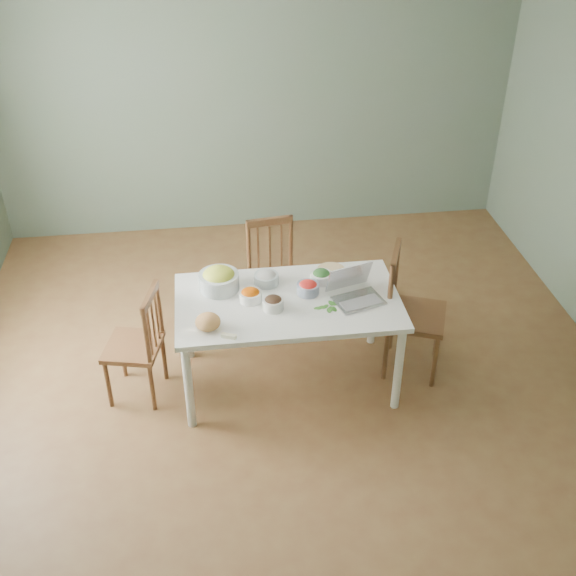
{
  "coord_description": "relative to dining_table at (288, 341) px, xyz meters",
  "views": [
    {
      "loc": [
        -0.54,
        -4.08,
        3.58
      ],
      "look_at": [
        -0.01,
        -0.01,
        0.84
      ],
      "focal_mm": 44.28,
      "sensor_mm": 36.0,
      "label": 1
    }
  ],
  "objects": [
    {
      "name": "chair_right",
      "position": [
        0.96,
        0.04,
        0.13
      ],
      "size": [
        0.56,
        0.57,
        1.01
      ],
      "primitive_type": null,
      "rotation": [
        0.0,
        0.0,
        1.2
      ],
      "color": "#4C331B",
      "rests_on": "floor"
    },
    {
      "name": "chair_left",
      "position": [
        -1.11,
        0.01,
        0.08
      ],
      "size": [
        0.46,
        0.47,
        0.89
      ],
      "primitive_type": null,
      "rotation": [
        0.0,
        0.0,
        -1.81
      ],
      "color": "#4C331B",
      "rests_on": "floor"
    },
    {
      "name": "bowl_broccoli",
      "position": [
        0.27,
        0.2,
        0.42
      ],
      "size": [
        0.17,
        0.17,
        0.1
      ],
      "primitive_type": null,
      "rotation": [
        0.0,
        0.0,
        -0.06
      ],
      "color": "#1F441A",
      "rests_on": "dining_table"
    },
    {
      "name": "flatbread",
      "position": [
        0.37,
        0.33,
        0.38
      ],
      "size": [
        0.24,
        0.24,
        0.02
      ],
      "primitive_type": "cylinder",
      "rotation": [
        0.0,
        0.0,
        0.18
      ],
      "color": "tan",
      "rests_on": "dining_table"
    },
    {
      "name": "wall_back",
      "position": [
        0.01,
        2.51,
        0.98
      ],
      "size": [
        5.0,
        0.0,
        2.7
      ],
      "primitive_type": "cube",
      "color": "#566A52",
      "rests_on": "ground"
    },
    {
      "name": "bread_boule",
      "position": [
        -0.57,
        -0.26,
        0.43
      ],
      "size": [
        0.19,
        0.19,
        0.11
      ],
      "primitive_type": "ellipsoid",
      "rotation": [
        0.0,
        0.0,
        0.11
      ],
      "color": "#B5824E",
      "rests_on": "dining_table"
    },
    {
      "name": "bowl_carrot",
      "position": [
        -0.26,
        0.03,
        0.42
      ],
      "size": [
        0.2,
        0.2,
        0.09
      ],
      "primitive_type": null,
      "rotation": [
        0.0,
        0.0,
        0.26
      ],
      "color": "#CC6101",
      "rests_on": "dining_table"
    },
    {
      "name": "bowl_redpep",
      "position": [
        0.15,
        0.07,
        0.42
      ],
      "size": [
        0.16,
        0.16,
        0.1
      ],
      "primitive_type": null,
      "rotation": [
        0.0,
        0.0,
        -0.02
      ],
      "color": "red",
      "rests_on": "dining_table"
    },
    {
      "name": "dining_table",
      "position": [
        0.0,
        0.0,
        0.0
      ],
      "size": [
        1.58,
        0.89,
        0.74
      ],
      "primitive_type": null,
      "color": "white",
      "rests_on": "floor"
    },
    {
      "name": "floor",
      "position": [
        0.01,
        0.01,
        -0.37
      ],
      "size": [
        5.0,
        5.0,
        0.0
      ],
      "primitive_type": "cube",
      "color": "brown",
      "rests_on": "ground"
    },
    {
      "name": "bowl_mushroom",
      "position": [
        -0.11,
        -0.09,
        0.42
      ],
      "size": [
        0.15,
        0.15,
        0.1
      ],
      "primitive_type": null,
      "rotation": [
        0.0,
        0.0,
        0.02
      ],
      "color": "black",
      "rests_on": "dining_table"
    },
    {
      "name": "bowl_squash",
      "position": [
        -0.47,
        0.2,
        0.45
      ],
      "size": [
        0.35,
        0.35,
        0.17
      ],
      "primitive_type": null,
      "rotation": [
        0.0,
        0.0,
        0.27
      ],
      "color": "#D3D638",
      "rests_on": "dining_table"
    },
    {
      "name": "basil_bunch",
      "position": [
        0.24,
        -0.13,
        0.38
      ],
      "size": [
        0.19,
        0.19,
        0.02
      ],
      "primitive_type": null,
      "color": "#1D5410",
      "rests_on": "dining_table"
    },
    {
      "name": "butter_stick",
      "position": [
        -0.44,
        -0.38,
        0.38
      ],
      "size": [
        0.1,
        0.07,
        0.03
      ],
      "primitive_type": "cube",
      "rotation": [
        0.0,
        0.0,
        -0.41
      ],
      "color": "#FCF5CB",
      "rests_on": "dining_table"
    },
    {
      "name": "wall_front",
      "position": [
        0.01,
        -2.49,
        0.98
      ],
      "size": [
        5.0,
        0.0,
        2.7
      ],
      "primitive_type": "cube",
      "color": "#566A52",
      "rests_on": "ground"
    },
    {
      "name": "bowl_onion",
      "position": [
        -0.13,
        0.23,
        0.42
      ],
      "size": [
        0.2,
        0.2,
        0.1
      ],
      "primitive_type": null,
      "rotation": [
        0.0,
        0.0,
        0.14
      ],
      "color": "silver",
      "rests_on": "dining_table"
    },
    {
      "name": "chair_far",
      "position": [
        -0.01,
        0.71,
        0.09
      ],
      "size": [
        0.45,
        0.44,
        0.93
      ],
      "primitive_type": null,
      "rotation": [
        0.0,
        0.0,
        0.13
      ],
      "color": "#4C331B",
      "rests_on": "floor"
    },
    {
      "name": "ceiling",
      "position": [
        0.01,
        0.01,
        2.33
      ],
      "size": [
        5.0,
        5.0,
        0.0
      ],
      "primitive_type": "cube",
      "color": "white",
      "rests_on": "ground"
    },
    {
      "name": "laptop",
      "position": [
        0.49,
        -0.08,
        0.48
      ],
      "size": [
        0.41,
        0.39,
        0.22
      ],
      "primitive_type": null,
      "rotation": [
        0.0,
        0.0,
        0.29
      ],
      "color": "silver",
      "rests_on": "dining_table"
    }
  ]
}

